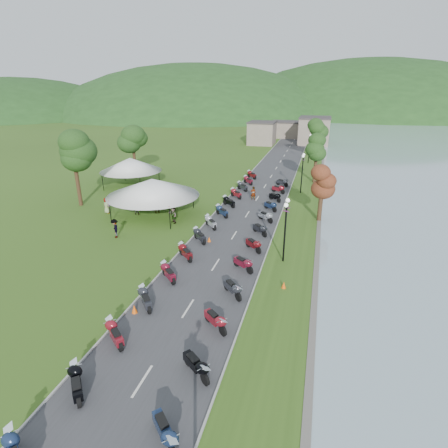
% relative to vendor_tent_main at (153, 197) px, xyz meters
% --- Properties ---
extents(road, '(7.00, 120.00, 0.02)m').
position_rel_vendor_tent_main_xyz_m(road, '(9.66, 14.81, -1.99)').
color(road, '#3E3E41').
rests_on(road, ground).
extents(hills_backdrop, '(360.00, 120.00, 76.00)m').
position_rel_vendor_tent_main_xyz_m(hills_backdrop, '(9.66, 174.81, -2.00)').
color(hills_backdrop, '#285621').
rests_on(hills_backdrop, ground).
extents(far_building, '(18.00, 16.00, 5.00)m').
position_rel_vendor_tent_main_xyz_m(far_building, '(7.66, 59.81, 0.50)').
color(far_building, gray).
rests_on(far_building, ground).
extents(moto_row_left, '(2.60, 47.11, 1.10)m').
position_rel_vendor_tent_main_xyz_m(moto_row_left, '(7.10, -3.67, -1.45)').
color(moto_row_left, '#331411').
rests_on(moto_row_left, ground).
extents(moto_row_right, '(2.60, 41.58, 1.10)m').
position_rel_vendor_tent_main_xyz_m(moto_row_right, '(11.91, -4.06, -1.45)').
color(moto_row_right, '#331411').
rests_on(moto_row_right, ground).
extents(vendor_tent_main, '(6.53, 6.53, 4.00)m').
position_rel_vendor_tent_main_xyz_m(vendor_tent_main, '(0.00, 0.00, 0.00)').
color(vendor_tent_main, white).
rests_on(vendor_tent_main, ground).
extents(vendor_tent_side, '(5.54, 5.54, 4.00)m').
position_rel_vendor_tent_main_xyz_m(vendor_tent_side, '(-8.11, 9.73, 0.00)').
color(vendor_tent_side, white).
rests_on(vendor_tent_side, ground).
extents(tree_park_left, '(3.73, 3.73, 10.36)m').
position_rel_vendor_tent_main_xyz_m(tree_park_left, '(-9.80, 0.73, 3.18)').
color(tree_park_left, '#29521C').
rests_on(tree_park_left, ground).
extents(tree_lakeside, '(2.28, 2.28, 6.33)m').
position_rel_vendor_tent_main_xyz_m(tree_lakeside, '(17.20, 2.98, 1.16)').
color(tree_lakeside, '#29521C').
rests_on(tree_lakeside, ground).
extents(pedestrian_a, '(0.81, 0.84, 1.86)m').
position_rel_vendor_tent_main_xyz_m(pedestrian_a, '(0.02, 0.69, -2.00)').
color(pedestrian_a, slate).
rests_on(pedestrian_a, ground).
extents(pedestrian_b, '(0.80, 0.51, 1.55)m').
position_rel_vendor_tent_main_xyz_m(pedestrian_b, '(-1.99, -0.32, -2.00)').
color(pedestrian_b, slate).
rests_on(pedestrian_b, ground).
extents(pedestrian_c, '(1.08, 1.19, 1.77)m').
position_rel_vendor_tent_main_xyz_m(pedestrian_c, '(-0.74, -6.53, -2.00)').
color(pedestrian_c, slate).
rests_on(pedestrian_c, ground).
extents(traffic_cone_near, '(0.36, 0.36, 0.56)m').
position_rel_vendor_tent_main_xyz_m(traffic_cone_near, '(6.66, -16.47, -1.72)').
color(traffic_cone_near, '#F2590C').
rests_on(traffic_cone_near, ground).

